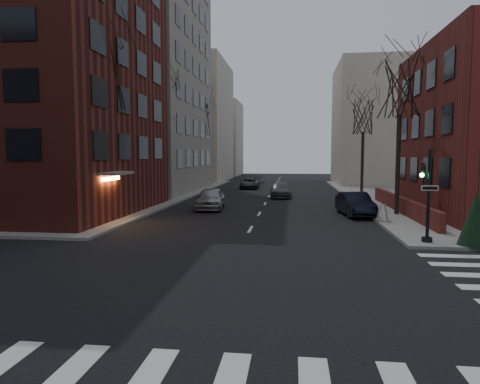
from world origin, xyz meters
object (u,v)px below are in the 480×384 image
object	(u,v)px
tree_right_a	(400,89)
car_lane_far	(249,183)
tree_left_a	(103,76)
car_lane_silver	(211,198)
traffic_signal	(427,202)
evergreen_shrub	(476,218)
tree_left_c	(200,120)
streetlamp_near	(158,151)
tree_right_b	(363,116)
parked_sedan	(355,204)
sandwich_board	(382,212)
car_lane_gray	(281,190)
tree_left_b	(165,96)
streetlamp_far	(208,152)

from	to	relation	value
tree_right_a	car_lane_far	world-z (taller)	tree_right_a
tree_left_a	car_lane_silver	world-z (taller)	tree_left_a
traffic_signal	evergreen_shrub	world-z (taller)	traffic_signal
tree_left_c	streetlamp_near	bearing A→B (deg)	-88.09
traffic_signal	tree_right_b	bearing A→B (deg)	87.85
parked_sedan	evergreen_shrub	xyz separation A→B (m)	(3.56, -9.39, 0.53)
parked_sedan	sandwich_board	bearing A→B (deg)	-77.72
evergreen_shrub	tree_left_c	bearing A→B (deg)	120.51
tree_left_c	sandwich_board	size ratio (longest dim) A/B	10.03
traffic_signal	car_lane_gray	size ratio (longest dim) A/B	0.85
tree_right_a	car_lane_silver	bearing A→B (deg)	170.93
car_lane_gray	evergreen_shrub	bearing A→B (deg)	-69.11
tree_left_b	parked_sedan	distance (m)	18.90
car_lane_gray	evergreen_shrub	xyz separation A→B (m)	(8.65, -20.83, 0.61)
evergreen_shrub	sandwich_board	bearing A→B (deg)	111.18
parked_sedan	car_lane_silver	bearing A→B (deg)	160.28
car_lane_gray	sandwich_board	xyz separation A→B (m)	(6.18, -14.47, -0.05)
tree_left_b	car_lane_silver	world-z (taller)	tree_left_b
tree_left_c	sandwich_board	distance (m)	30.76
tree_right_a	car_lane_silver	world-z (taller)	tree_right_a
tree_right_b	streetlamp_far	distance (m)	20.01
tree_left_c	evergreen_shrub	distance (m)	37.18
evergreen_shrub	tree_left_b	bearing A→B (deg)	136.69
traffic_signal	tree_left_a	distance (m)	18.66
parked_sedan	sandwich_board	size ratio (longest dim) A/B	4.73
evergreen_shrub	tree_left_a	bearing A→B (deg)	163.50
traffic_signal	car_lane_gray	xyz separation A→B (m)	(-6.82, 20.34, -1.23)
car_lane_gray	car_lane_far	world-z (taller)	car_lane_gray
traffic_signal	tree_right_a	size ratio (longest dim) A/B	0.41
traffic_signal	tree_left_c	bearing A→B (deg)	118.36
tree_left_c	car_lane_silver	world-z (taller)	tree_left_c
traffic_signal	sandwich_board	size ratio (longest dim) A/B	4.13
tree_left_b	streetlamp_far	world-z (taller)	tree_left_b
car_lane_far	tree_left_c	bearing A→B (deg)	171.69
traffic_signal	tree_left_c	world-z (taller)	tree_left_c
tree_left_a	tree_left_c	distance (m)	26.00
traffic_signal	streetlamp_near	distance (m)	20.86
tree_left_b	parked_sedan	size ratio (longest dim) A/B	2.36
parked_sedan	streetlamp_near	bearing A→B (deg)	156.37
sandwich_board	tree_left_a	bearing A→B (deg)	-157.16
tree_left_c	sandwich_board	bearing A→B (deg)	-57.37
car_lane_gray	tree_left_b	bearing A→B (deg)	-163.08
tree_left_b	tree_right_a	bearing A→B (deg)	-24.44
parked_sedan	car_lane_silver	size ratio (longest dim) A/B	0.99
tree_right_a	sandwich_board	size ratio (longest dim) A/B	10.03
streetlamp_far	parked_sedan	world-z (taller)	streetlamp_far
tree_right_a	parked_sedan	xyz separation A→B (m)	(-2.60, -0.11, -7.27)
traffic_signal	sandwich_board	bearing A→B (deg)	96.20
car_lane_silver	car_lane_far	xyz separation A→B (m)	(0.86, 19.29, -0.18)
tree_left_a	tree_left_b	xyz separation A→B (m)	(0.00, 12.00, 0.44)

